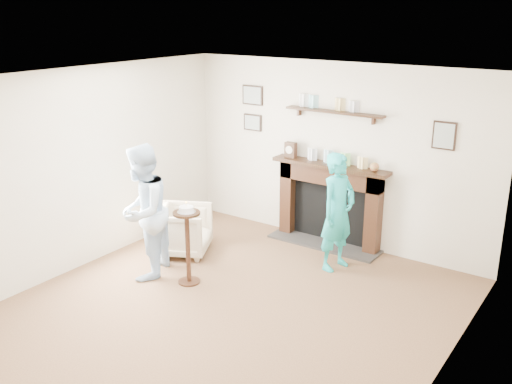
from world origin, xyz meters
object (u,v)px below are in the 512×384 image
(armchair, at_px, (184,252))
(woman, at_px, (335,267))
(man, at_px, (147,274))
(pedestal_table, at_px, (187,233))

(armchair, xyz_separation_m, woman, (1.90, 0.76, 0.00))
(man, relative_size, pedestal_table, 1.60)
(armchair, bearing_deg, man, 158.41)
(armchair, bearing_deg, pedestal_table, -161.24)
(woman, distance_m, pedestal_table, 1.98)
(pedestal_table, bearing_deg, woman, 47.63)
(man, bearing_deg, woman, 106.30)
(armchair, distance_m, man, 0.77)
(woman, relative_size, pedestal_table, 1.45)
(armchair, relative_size, pedestal_table, 0.69)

